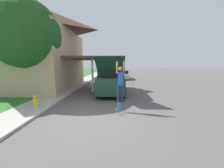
{
  "coord_description": "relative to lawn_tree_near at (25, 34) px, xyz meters",
  "views": [
    {
      "loc": [
        0.91,
        -5.52,
        2.41
      ],
      "look_at": [
        0.66,
        2.07,
        1.16
      ],
      "focal_mm": 20.0,
      "sensor_mm": 36.0,
      "label": 1
    }
  ],
  "objects": [
    {
      "name": "ground_plane",
      "position": [
        5.3,
        -3.22,
        -4.37
      ],
      "size": [
        120.0,
        120.0,
        0.0
      ],
      "primitive_type": "plane",
      "color": "#54514F"
    },
    {
      "name": "fire_hydrant",
      "position": [
        1.91,
        -2.46,
        -3.94
      ],
      "size": [
        0.2,
        0.2,
        0.67
      ],
      "color": "gold",
      "rests_on": "sidewalk"
    },
    {
      "name": "house",
      "position": [
        -2.57,
        3.12,
        -0.08
      ],
      "size": [
        12.21,
        8.17,
        8.07
      ],
      "color": "tan",
      "rests_on": "lawn"
    },
    {
      "name": "skateboard",
      "position": [
        6.37,
        -2.87,
        -4.1
      ],
      "size": [
        0.31,
        0.82,
        0.32
      ],
      "color": "#236B99",
      "rests_on": "ground_plane"
    },
    {
      "name": "skateboarder",
      "position": [
        6.42,
        -2.75,
        -2.81
      ],
      "size": [
        0.41,
        0.23,
        1.99
      ],
      "color": "#192347",
      "rests_on": "ground_plane"
    },
    {
      "name": "car_down_street",
      "position": [
        7.28,
        11.16,
        -3.71
      ],
      "size": [
        1.9,
        4.56,
        1.36
      ],
      "color": "#B7B7BC",
      "rests_on": "ground_plane"
    },
    {
      "name": "suv_parked",
      "position": [
        5.84,
        1.52,
        -3.23
      ],
      "size": [
        2.13,
        5.84,
        2.84
      ],
      "color": "#193823",
      "rests_on": "ground_plane"
    },
    {
      "name": "sidewalk",
      "position": [
        1.7,
        2.78,
        -4.32
      ],
      "size": [
        1.8,
        80.0,
        0.1
      ],
      "color": "#ADA89E",
      "rests_on": "ground_plane"
    },
    {
      "name": "lawn",
      "position": [
        -2.7,
        2.78,
        -4.33
      ],
      "size": [
        10.0,
        80.0,
        0.08
      ],
      "color": "#2D6B28",
      "rests_on": "ground_plane"
    },
    {
      "name": "lawn_tree_near",
      "position": [
        0.0,
        0.0,
        0.0
      ],
      "size": [
        4.67,
        4.67,
        6.64
      ],
      "color": "brown",
      "rests_on": "lawn"
    }
  ]
}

